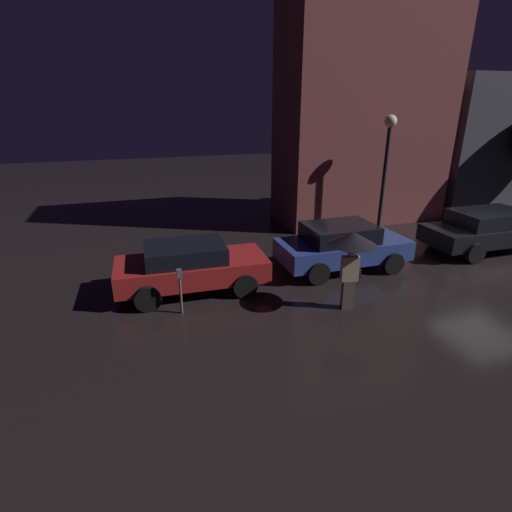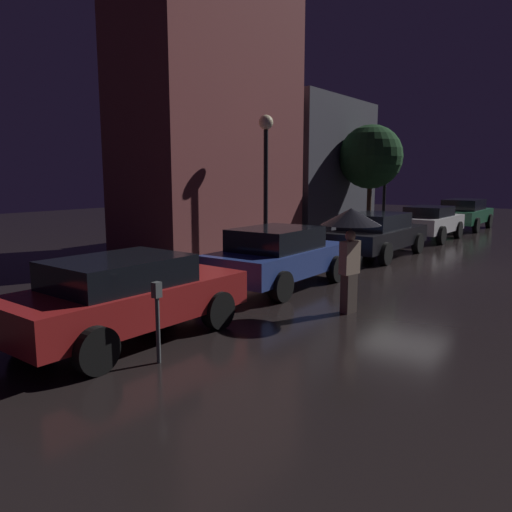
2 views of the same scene
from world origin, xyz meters
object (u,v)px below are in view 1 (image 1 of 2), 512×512
at_px(parked_car_blue, 342,245).
at_px(street_lamp_near, 387,152).
at_px(parking_meter, 180,286).
at_px(parked_car_black, 489,229).
at_px(parked_car_red, 191,266).
at_px(pedestrian_with_umbrella, 352,246).

distance_m(parked_car_blue, street_lamp_near, 4.61).
height_order(parked_car_blue, parking_meter, parked_car_blue).
height_order(parked_car_black, parking_meter, parked_car_black).
height_order(parked_car_blue, parked_car_black, parked_car_blue).
relative_size(parked_car_red, parking_meter, 3.48).
bearing_deg(pedestrian_with_umbrella, parking_meter, -0.67).
bearing_deg(parking_meter, parked_car_blue, 15.12).
relative_size(parking_meter, street_lamp_near, 0.26).
bearing_deg(parked_car_red, street_lamp_near, 20.91).
relative_size(parked_car_black, parking_meter, 4.00).
distance_m(parked_car_red, parking_meter, 1.29).
xyz_separation_m(pedestrian_with_umbrella, parking_meter, (-4.02, 1.00, -0.93)).
xyz_separation_m(parked_car_black, parking_meter, (-10.85, -1.33, -0.03)).
height_order(pedestrian_with_umbrella, parking_meter, pedestrian_with_umbrella).
bearing_deg(parked_car_blue, parking_meter, -165.56).
relative_size(parked_car_blue, parking_meter, 3.42).
xyz_separation_m(parked_car_red, pedestrian_with_umbrella, (3.58, -2.21, 0.94)).
distance_m(parked_car_red, pedestrian_with_umbrella, 4.31).
distance_m(parked_car_black, parking_meter, 10.94).
xyz_separation_m(parked_car_red, street_lamp_near, (7.71, 2.67, 2.46)).
bearing_deg(parked_car_red, parked_car_blue, 3.90).
relative_size(parked_car_red, pedestrian_with_umbrella, 2.02).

